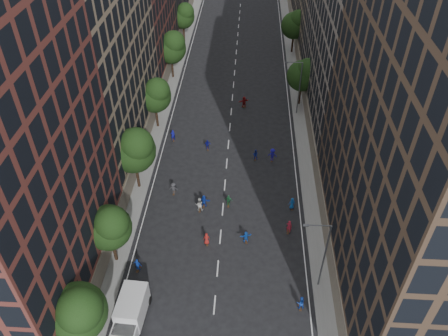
% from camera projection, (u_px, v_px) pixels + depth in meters
% --- Properties ---
extents(ground, '(240.00, 240.00, 0.00)m').
position_uv_depth(ground, '(230.00, 129.00, 67.51)').
color(ground, black).
rests_on(ground, ground).
extents(sidewalk_left, '(4.00, 105.00, 0.15)m').
position_uv_depth(sidewalk_left, '(161.00, 101.00, 73.77)').
color(sidewalk_left, slate).
rests_on(sidewalk_left, ground).
extents(sidewalk_right, '(4.00, 105.00, 0.15)m').
position_uv_depth(sidewalk_right, '(304.00, 105.00, 72.67)').
color(sidewalk_right, slate).
rests_on(sidewalk_right, ground).
extents(bldg_left_b, '(14.00, 26.00, 34.00)m').
position_uv_depth(bldg_left_b, '(75.00, 33.00, 53.67)').
color(bldg_left_b, '#7F6B53').
rests_on(bldg_left_b, ground).
extents(bldg_right_a, '(14.00, 30.00, 36.00)m').
position_uv_depth(bldg_right_a, '(447.00, 129.00, 35.95)').
color(bldg_right_a, '#443224').
rests_on(bldg_right_a, ground).
extents(bldg_right_b, '(14.00, 28.00, 33.00)m').
position_uv_depth(bldg_right_b, '(372.00, 17.00, 59.17)').
color(bldg_right_b, '#6C6259').
rests_on(bldg_right_b, ground).
extents(tree_left_0, '(5.20, 5.20, 8.83)m').
position_uv_depth(tree_left_0, '(78.00, 312.00, 36.46)').
color(tree_left_0, black).
rests_on(tree_left_0, ground).
extents(tree_left_1, '(4.80, 4.80, 8.21)m').
position_uv_depth(tree_left_1, '(110.00, 226.00, 44.40)').
color(tree_left_1, black).
rests_on(tree_left_1, ground).
extents(tree_left_2, '(5.60, 5.60, 9.45)m').
position_uv_depth(tree_left_2, '(134.00, 149.00, 53.07)').
color(tree_left_2, black).
rests_on(tree_left_2, ground).
extents(tree_left_3, '(5.00, 5.00, 8.58)m').
position_uv_depth(tree_left_3, '(155.00, 94.00, 64.18)').
color(tree_left_3, black).
rests_on(tree_left_3, ground).
extents(tree_left_4, '(5.40, 5.40, 9.08)m').
position_uv_depth(tree_left_4, '(172.00, 47.00, 76.27)').
color(tree_left_4, black).
rests_on(tree_left_4, ground).
extents(tree_left_5, '(4.80, 4.80, 8.33)m').
position_uv_depth(tree_left_5, '(184.00, 15.00, 88.83)').
color(tree_left_5, black).
rests_on(tree_left_5, ground).
extents(tree_right_a, '(5.00, 5.00, 8.39)m').
position_uv_depth(tree_right_a, '(304.00, 74.00, 69.42)').
color(tree_right_a, black).
rests_on(tree_right_a, ground).
extents(tree_right_b, '(5.20, 5.20, 8.83)m').
position_uv_depth(tree_right_b, '(296.00, 24.00, 84.56)').
color(tree_right_b, black).
rests_on(tree_right_b, ground).
extents(streetlamp_near, '(2.64, 0.22, 9.06)m').
position_uv_depth(streetlamp_near, '(323.00, 253.00, 42.25)').
color(streetlamp_near, '#595B60').
rests_on(streetlamp_near, ground).
extents(streetlamp_far, '(2.64, 0.22, 9.06)m').
position_uv_depth(streetlamp_far, '(298.00, 85.00, 67.57)').
color(streetlamp_far, '#595B60').
rests_on(streetlamp_far, ground).
extents(cargo_van, '(2.86, 5.58, 2.89)m').
position_uv_depth(cargo_van, '(131.00, 312.00, 41.38)').
color(cargo_van, silver).
rests_on(cargo_van, ground).
extents(skater_2, '(0.89, 0.74, 1.65)m').
position_uv_depth(skater_2, '(301.00, 303.00, 42.95)').
color(skater_2, '#153CAB').
rests_on(skater_2, ground).
extents(skater_4, '(1.05, 0.70, 1.66)m').
position_uv_depth(skater_4, '(138.00, 265.00, 46.49)').
color(skater_4, '#1741BC').
rests_on(skater_4, ground).
extents(skater_5, '(1.46, 0.84, 1.50)m').
position_uv_depth(skater_5, '(246.00, 237.00, 49.61)').
color(skater_5, blue).
rests_on(skater_5, ground).
extents(skater_6, '(0.85, 0.66, 1.55)m').
position_uv_depth(skater_6, '(207.00, 239.00, 49.35)').
color(skater_6, maroon).
rests_on(skater_6, ground).
extents(skater_7, '(0.75, 0.61, 1.78)m').
position_uv_depth(skater_7, '(289.00, 227.00, 50.63)').
color(skater_7, maroon).
rests_on(skater_7, ground).
extents(skater_8, '(1.01, 0.83, 1.92)m').
position_uv_depth(skater_8, '(199.00, 205.00, 53.33)').
color(skater_8, beige).
rests_on(skater_8, ground).
extents(skater_9, '(1.09, 0.64, 1.66)m').
position_uv_depth(skater_9, '(173.00, 189.00, 55.77)').
color(skater_9, '#37373B').
rests_on(skater_9, ground).
extents(skater_10, '(0.97, 0.47, 1.61)m').
position_uv_depth(skater_10, '(229.00, 201.00, 54.08)').
color(skater_10, '#206D39').
rests_on(skater_10, ground).
extents(skater_11, '(1.59, 0.80, 1.64)m').
position_uv_depth(skater_11, '(204.00, 201.00, 54.01)').
color(skater_11, '#1537AD').
rests_on(skater_11, ground).
extents(skater_12, '(0.88, 0.68, 1.61)m').
position_uv_depth(skater_12, '(292.00, 204.00, 53.69)').
color(skater_12, navy).
rests_on(skater_12, ground).
extents(skater_13, '(0.76, 0.64, 1.78)m').
position_uv_depth(skater_13, '(173.00, 135.00, 64.66)').
color(skater_13, '#111390').
rests_on(skater_13, ground).
extents(skater_14, '(0.79, 0.63, 1.53)m').
position_uv_depth(skater_14, '(255.00, 155.00, 61.29)').
color(skater_14, navy).
rests_on(skater_14, ground).
extents(skater_15, '(1.36, 0.93, 1.94)m').
position_uv_depth(skater_15, '(272.00, 155.00, 60.90)').
color(skater_15, '#17118C').
rests_on(skater_15, ground).
extents(skater_16, '(0.98, 0.56, 1.58)m').
position_uv_depth(skater_16, '(208.00, 145.00, 63.03)').
color(skater_16, '#11138E').
rests_on(skater_16, ground).
extents(skater_17, '(1.81, 1.20, 1.87)m').
position_uv_depth(skater_17, '(244.00, 102.00, 71.84)').
color(skater_17, maroon).
rests_on(skater_17, ground).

